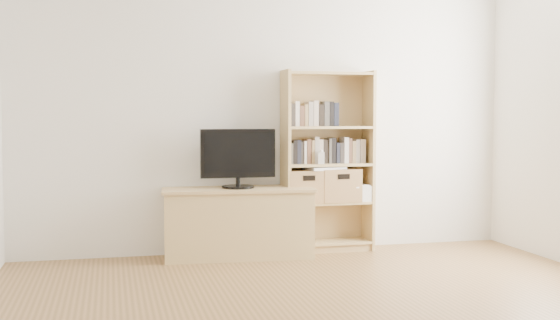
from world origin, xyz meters
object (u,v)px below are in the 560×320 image
object	(u,v)px
television	(238,158)
basket_left	(305,186)
baby_monitor	(321,158)
basket_right	(338,185)
tv_stand	(238,224)
bookshelf	(328,161)
laptop	(324,168)

from	to	relation	value
television	basket_left	size ratio (longest dim) A/B	1.86
baby_monitor	basket_right	world-z (taller)	baby_monitor
tv_stand	bookshelf	bearing A→B (deg)	10.89
television	basket_left	distance (m)	0.68
tv_stand	bookshelf	distance (m)	0.99
bookshelf	laptop	bearing A→B (deg)	-155.38
tv_stand	basket_right	world-z (taller)	basket_right
bookshelf	laptop	world-z (taller)	bookshelf
bookshelf	baby_monitor	distance (m)	0.13
tv_stand	basket_left	xyz separation A→B (m)	(0.62, 0.08, 0.31)
baby_monitor	bookshelf	bearing A→B (deg)	57.70
basket_left	laptop	bearing A→B (deg)	-3.27
bookshelf	basket_right	xyz separation A→B (m)	(0.10, -0.00, -0.21)
bookshelf	basket_right	bearing A→B (deg)	-2.60
bookshelf	baby_monitor	bearing A→B (deg)	-135.00
basket_left	laptop	distance (m)	0.24
tv_stand	television	bearing A→B (deg)	4.66
tv_stand	television	world-z (taller)	television
baby_monitor	basket_right	distance (m)	0.32
laptop	basket_left	bearing A→B (deg)	164.37
television	basket_right	distance (m)	0.97
baby_monitor	laptop	world-z (taller)	baby_monitor
bookshelf	television	xyz separation A→B (m)	(-0.84, -0.09, 0.04)
basket_left	laptop	size ratio (longest dim) A/B	1.04
bookshelf	basket_left	bearing A→B (deg)	-178.81
basket_left	basket_right	xyz separation A→B (m)	(0.32, 0.00, 0.00)
baby_monitor	basket_left	bearing A→B (deg)	158.54
tv_stand	laptop	size ratio (longest dim) A/B	3.75
baby_monitor	basket_left	size ratio (longest dim) A/B	0.30
tv_stand	basket_left	distance (m)	0.70
bookshelf	television	bearing A→B (deg)	-174.64
bookshelf	basket_left	size ratio (longest dim) A/B	4.66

